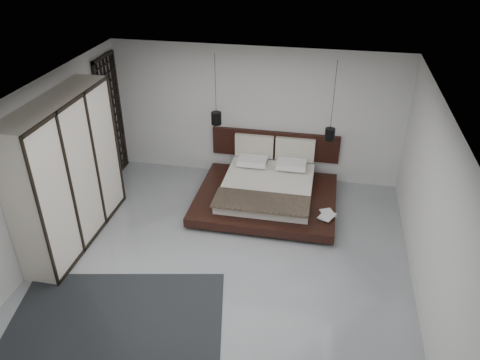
% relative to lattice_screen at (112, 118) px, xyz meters
% --- Properties ---
extents(floor, '(6.00, 6.00, 0.00)m').
position_rel_lattice_screen_xyz_m(floor, '(2.95, -2.45, -1.30)').
color(floor, '#93969C').
rests_on(floor, ground).
extents(ceiling, '(6.00, 6.00, 0.00)m').
position_rel_lattice_screen_xyz_m(ceiling, '(2.95, -2.45, 1.50)').
color(ceiling, white).
rests_on(ceiling, wall_back).
extents(wall_back, '(6.00, 0.00, 6.00)m').
position_rel_lattice_screen_xyz_m(wall_back, '(2.95, 0.55, 0.10)').
color(wall_back, silver).
rests_on(wall_back, floor).
extents(wall_front, '(6.00, 0.00, 6.00)m').
position_rel_lattice_screen_xyz_m(wall_front, '(2.95, -5.45, 0.10)').
color(wall_front, silver).
rests_on(wall_front, floor).
extents(wall_left, '(0.00, 6.00, 6.00)m').
position_rel_lattice_screen_xyz_m(wall_left, '(-0.05, -2.45, 0.10)').
color(wall_left, silver).
rests_on(wall_left, floor).
extents(wall_right, '(0.00, 6.00, 6.00)m').
position_rel_lattice_screen_xyz_m(wall_right, '(5.95, -2.45, 0.10)').
color(wall_right, silver).
rests_on(wall_right, floor).
extents(lattice_screen, '(0.05, 0.90, 2.60)m').
position_rel_lattice_screen_xyz_m(lattice_screen, '(0.00, 0.00, 0.00)').
color(lattice_screen, black).
rests_on(lattice_screen, floor).
extents(bed, '(2.68, 2.35, 1.06)m').
position_rel_lattice_screen_xyz_m(bed, '(3.38, -0.54, -1.02)').
color(bed, black).
rests_on(bed, floor).
extents(book_lower, '(0.33, 0.36, 0.03)m').
position_rel_lattice_screen_xyz_m(book_lower, '(4.48, -1.18, -1.04)').
color(book_lower, '#99724C').
rests_on(book_lower, bed).
extents(book_upper, '(0.35, 0.39, 0.02)m').
position_rel_lattice_screen_xyz_m(book_upper, '(4.46, -1.21, -1.01)').
color(book_upper, '#99724C').
rests_on(book_upper, book_lower).
extents(pendant_left, '(0.20, 0.20, 1.39)m').
position_rel_lattice_screen_xyz_m(pendant_left, '(2.28, -0.13, 0.23)').
color(pendant_left, black).
rests_on(pendant_left, ceiling).
extents(pendant_right, '(0.19, 0.19, 1.53)m').
position_rel_lattice_screen_xyz_m(pendant_right, '(4.48, -0.13, 0.09)').
color(pendant_right, black).
rests_on(pendant_right, ceiling).
extents(wardrobe, '(0.61, 2.60, 2.55)m').
position_rel_lattice_screen_xyz_m(wardrobe, '(0.25, -2.28, -0.03)').
color(wardrobe, beige).
rests_on(wardrobe, floor).
extents(rug, '(3.35, 2.68, 0.01)m').
position_rel_lattice_screen_xyz_m(rug, '(1.75, -4.15, -1.29)').
color(rug, black).
rests_on(rug, floor).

